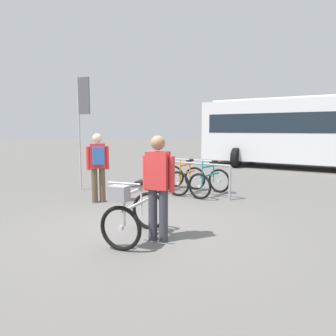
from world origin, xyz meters
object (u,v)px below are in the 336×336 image
Objects in this scene: pedestrian_with_backpack at (98,163)px; racked_bike_teal at (210,182)px; person_with_featured_bike at (158,183)px; banner_flag at (82,111)px; bus_distant at (320,129)px; featured_bicycle at (134,213)px; racked_bike_red at (166,177)px; racked_bike_orange at (187,179)px.

racked_bike_teal is at bearing 44.41° from pedestrian_with_backpack.
person_with_featured_bike is at bearing -81.43° from racked_bike_teal.
banner_flag is (-1.39, 0.94, 1.29)m from pedestrian_with_backpack.
person_with_featured_bike is 0.16× the size of bus_distant.
featured_bicycle is at bearing -99.71° from bus_distant.
racked_bike_red is at bearing 118.12° from person_with_featured_bike.
pedestrian_with_backpack is 2.12m from banner_flag.
bus_distant reaches higher than racked_bike_teal.
pedestrian_with_backpack reaches higher than racked_bike_red.
racked_bike_teal is 0.72× the size of pedestrian_with_backpack.
banner_flag is at bearing -157.88° from racked_bike_orange.
racked_bike_red is 0.35× the size of banner_flag.
featured_bicycle is (0.20, -3.66, 0.08)m from racked_bike_teal.
person_with_featured_bike is (1.92, -3.59, 0.54)m from racked_bike_red.
banner_flag is (-2.72, -1.11, 1.86)m from racked_bike_orange.
bus_distant is at bearing 66.25° from pedestrian_with_backpack.
bus_distant is (2.78, 7.31, 1.37)m from racked_bike_orange.
racked_bike_red is at bearing 112.85° from featured_bicycle.
bus_distant is (2.09, 7.36, 1.37)m from racked_bike_teal.
racked_bike_red is 8.16m from bus_distant.
featured_bicycle is at bearing -86.89° from racked_bike_teal.
bus_distant is at bearing 81.79° from person_with_featured_bike.
racked_bike_red is 1.40m from racked_bike_teal.
bus_distant is 10.06m from banner_flag.
racked_bike_red is 0.70m from racked_bike_orange.
featured_bicycle is at bearing -36.93° from pedestrian_with_backpack.
pedestrian_with_backpack is at bearing -123.06° from racked_bike_orange.
banner_flag is at bearing -162.97° from racked_bike_teal.
racked_bike_orange is 2.51m from pedestrian_with_backpack.
bus_distant is at bearing 56.80° from banner_flag.
banner_flag reaches higher than racked_bike_red.
person_with_featured_bike is at bearing -98.21° from bus_distant.
racked_bike_orange is at bearing 109.07° from person_with_featured_bike.
bus_distant is (1.89, 11.03, 1.30)m from featured_bicycle.
racked_bike_teal is 0.96× the size of featured_bicycle.
racked_bike_orange and racked_bike_teal have the same top height.
banner_flag is (-5.50, -8.41, 0.49)m from bus_distant.
bus_distant is (3.48, 7.25, 1.37)m from racked_bike_red.
racked_bike_red and racked_bike_orange have the same top height.
racked_bike_teal is 3.67m from featured_bicycle.
banner_flag is (-3.62, 2.62, 1.78)m from featured_bicycle.
racked_bike_red is 4.10m from featured_bicycle.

